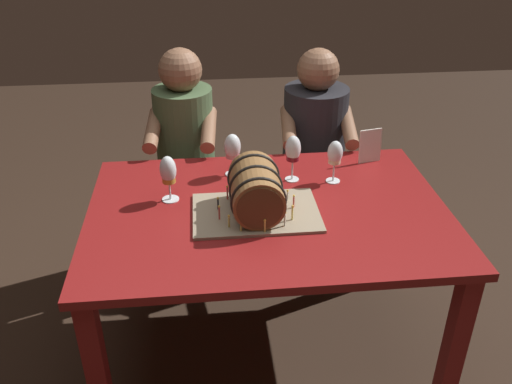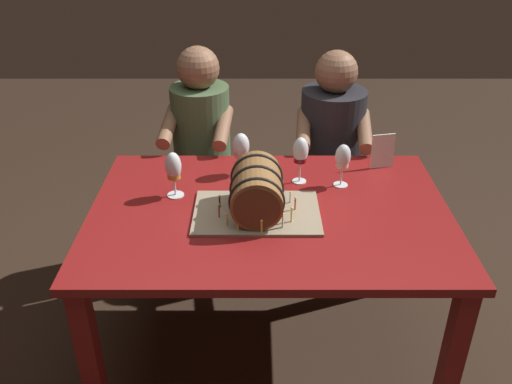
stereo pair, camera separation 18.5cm
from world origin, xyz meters
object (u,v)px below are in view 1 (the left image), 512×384
Objects in this scene: wine_glass_white at (335,155)px; barrel_cake at (256,193)px; menu_card at (370,146)px; wine_glass_red at (293,151)px; dining_table at (268,229)px; person_seated_right at (313,164)px; wine_glass_rose at (232,148)px; wine_glass_amber at (168,172)px; person_seated_left at (187,171)px.

barrel_cake is at bearing -147.23° from wine_glass_white.
menu_card is at bearing 35.57° from barrel_cake.
barrel_cake reaches higher than wine_glass_red.
wine_glass_red reaches higher than dining_table.
dining_table is 7.51× the size of wine_glass_white.
barrel_cake reaches higher than wine_glass_white.
wine_glass_rose is at bearing -135.49° from person_seated_right.
wine_glass_red is at bearing -16.63° from wine_glass_rose.
wine_glass_white is 0.28m from menu_card.
person_seated_right reaches higher than dining_table.
dining_table is at bearing -68.71° from wine_glass_rose.
wine_glass_rose reaches higher than wine_glass_white.
wine_glass_white is 0.66m from person_seated_right.
dining_table is at bearing -114.06° from person_seated_right.
wine_glass_amber is at bearing -138.42° from person_seated_right.
wine_glass_rose is 0.27m from wine_glass_red.
dining_table is at bearing 31.78° from barrel_cake.
menu_card is at bearing 20.32° from wine_glass_red.
menu_card is at bearing 35.94° from dining_table.
wine_glass_red is (0.26, -0.08, 0.01)m from wine_glass_rose.
wine_glass_red is 0.17× the size of person_seated_left.
dining_table is 0.21m from barrel_cake.
wine_glass_amber is at bearing -144.09° from wine_glass_rose.
barrel_cake reaches higher than wine_glass_amber.
wine_glass_rose is 0.16× the size of person_seated_left.
menu_card is 0.51m from person_seated_right.
person_seated_left is at bearing 115.95° from wine_glass_rose.
person_seated_left is at bearing 109.95° from barrel_cake.
person_seated_left reaches higher than menu_card.
wine_glass_red is at bearing 60.25° from dining_table.
wine_glass_red is (-0.18, 0.03, 0.01)m from wine_glass_white.
person_seated_left is at bearing 85.57° from wine_glass_amber.
person_seated_left is at bearing 114.10° from dining_table.
barrel_cake is at bearing -148.22° from dining_table.
person_seated_right is (0.69, 0.00, 0.01)m from person_seated_left.
person_seated_right is at bearing 44.51° from wine_glass_rose.
menu_card reaches higher than dining_table.
barrel_cake is 0.91m from person_seated_left.
wine_glass_amber is 0.17× the size of person_seated_right.
person_seated_left is at bearing 139.17° from wine_glass_white.
person_seated_right reaches higher than wine_glass_red.
wine_glass_white is 0.18m from wine_glass_red.
person_seated_right is at bearing 65.94° from dining_table.
wine_glass_white is 0.93m from person_seated_left.
barrel_cake is 0.35m from wine_glass_rose.
wine_glass_white is 0.16× the size of person_seated_right.
person_seated_left is at bearing -179.98° from person_seated_right.
wine_glass_red is 0.80m from person_seated_left.
dining_table is at bearing -119.75° from wine_glass_red.
wine_glass_amber is at bearing 156.71° from barrel_cake.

